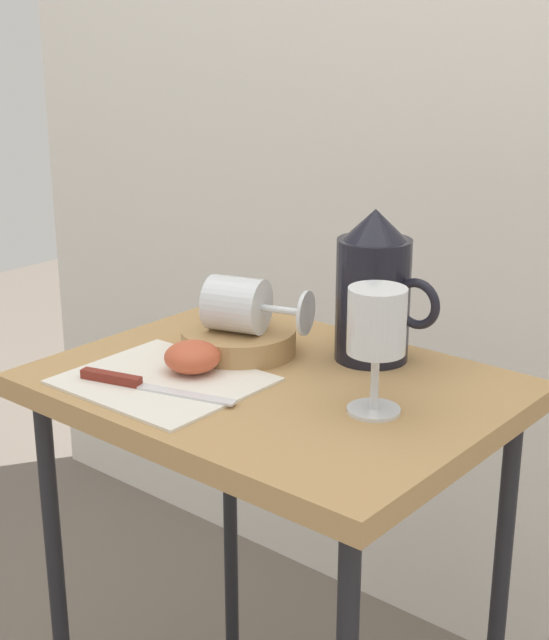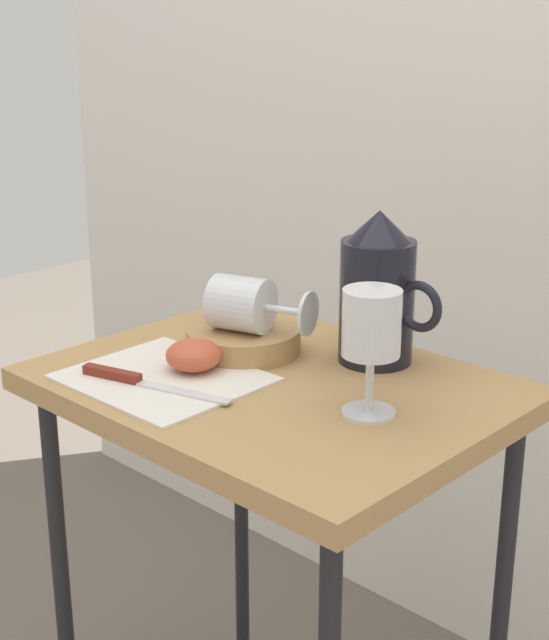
% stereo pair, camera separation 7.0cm
% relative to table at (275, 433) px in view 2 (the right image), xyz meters
% --- Properties ---
extents(curtain_drape, '(2.40, 0.03, 2.11)m').
position_rel_table_xyz_m(curtain_drape, '(0.00, 0.58, 0.41)').
color(curtain_drape, silver).
rests_on(curtain_drape, ground_plane).
extents(table, '(0.58, 0.44, 0.72)m').
position_rel_table_xyz_m(table, '(0.00, 0.00, 0.00)').
color(table, '#AD8451').
rests_on(table, ground_plane).
extents(linen_napkin, '(0.24, 0.21, 0.00)m').
position_rel_table_xyz_m(linen_napkin, '(-0.10, -0.10, 0.08)').
color(linen_napkin, silver).
rests_on(linen_napkin, table).
extents(basket_tray, '(0.16, 0.16, 0.03)m').
position_rel_table_xyz_m(basket_tray, '(-0.10, 0.04, 0.09)').
color(basket_tray, '#AD8451').
rests_on(basket_tray, table).
extents(pitcher, '(0.15, 0.10, 0.21)m').
position_rel_table_xyz_m(pitcher, '(0.05, 0.14, 0.16)').
color(pitcher, black).
rests_on(pitcher, table).
extents(wine_glass_upright, '(0.07, 0.07, 0.15)m').
position_rel_table_xyz_m(wine_glass_upright, '(0.16, -0.01, 0.18)').
color(wine_glass_upright, silver).
rests_on(wine_glass_upright, table).
extents(wine_glass_tipped_near, '(0.15, 0.11, 0.08)m').
position_rel_table_xyz_m(wine_glass_tipped_near, '(-0.09, 0.04, 0.15)').
color(wine_glass_tipped_near, silver).
rests_on(wine_glass_tipped_near, basket_tray).
extents(apple_half_left, '(0.07, 0.07, 0.04)m').
position_rel_table_xyz_m(apple_half_left, '(-0.09, -0.06, 0.10)').
color(apple_half_left, '#C15133').
rests_on(apple_half_left, linen_napkin).
extents(knife, '(0.21, 0.07, 0.01)m').
position_rel_table_xyz_m(knife, '(-0.11, -0.14, 0.09)').
color(knife, silver).
rests_on(knife, linen_napkin).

